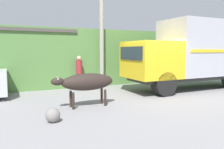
{
  "coord_description": "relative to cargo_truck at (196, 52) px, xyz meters",
  "views": [
    {
      "loc": [
        -5.7,
        -7.7,
        1.97
      ],
      "look_at": [
        -2.05,
        0.1,
        1.02
      ],
      "focal_mm": 35.0,
      "sensor_mm": 36.0,
      "label": 1
    }
  ],
  "objects": [
    {
      "name": "ground_plane",
      "position": [
        -2.99,
        -0.67,
        -1.87
      ],
      "size": [
        60.0,
        60.0,
        0.0
      ],
      "primitive_type": "plane",
      "color": "gray"
    },
    {
      "name": "hillside_embankment",
      "position": [
        -2.99,
        6.25,
        -0.3
      ],
      "size": [
        32.0,
        6.99,
        3.13
      ],
      "color": "#568442",
      "rests_on": "ground_plane"
    },
    {
      "name": "building_backdrop",
      "position": [
        -7.73,
        4.02,
        -0.34
      ],
      "size": [
        4.46,
        2.7,
        3.04
      ],
      "color": "#8CC69E",
      "rests_on": "ground_plane"
    },
    {
      "name": "cargo_truck",
      "position": [
        0.0,
        0.0,
        0.0
      ],
      "size": [
        7.1,
        2.24,
        3.46
      ],
      "rotation": [
        0.0,
        0.0,
        -0.03
      ],
      "color": "#2D2D2D",
      "rests_on": "ground_plane"
    },
    {
      "name": "brown_cow",
      "position": [
        -6.29,
        -1.17,
        -1.0
      ],
      "size": [
        2.22,
        0.6,
        1.18
      ],
      "rotation": [
        0.0,
        0.0,
        0.04
      ],
      "color": "#2D231E",
      "rests_on": "ground_plane"
    },
    {
      "name": "pedestrian_on_hill",
      "position": [
        -5.49,
        2.43,
        -0.93
      ],
      "size": [
        0.33,
        0.33,
        1.7
      ],
      "rotation": [
        0.0,
        0.0,
        3.1
      ],
      "color": "#38332D",
      "rests_on": "ground_plane"
    },
    {
      "name": "utility_pole",
      "position": [
        -4.25,
        2.39,
        1.64
      ],
      "size": [
        0.9,
        0.23,
        6.79
      ],
      "color": "#9E998E",
      "rests_on": "ground_plane"
    },
    {
      "name": "roadside_rock",
      "position": [
        -7.69,
        -2.41,
        -1.67
      ],
      "size": [
        0.4,
        0.4,
        0.4
      ],
      "color": "gray",
      "rests_on": "ground_plane"
    }
  ]
}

